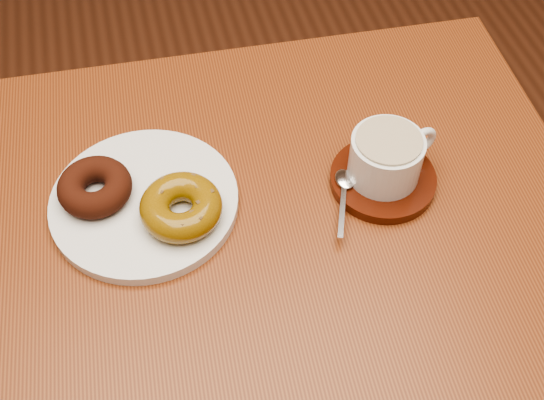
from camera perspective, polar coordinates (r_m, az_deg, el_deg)
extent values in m
cube|color=brown|center=(0.89, -1.26, -1.67)|extent=(0.89, 0.68, 0.03)
cylinder|color=#402712|center=(1.41, -18.90, -4.71)|extent=(0.05, 0.05, 0.78)
cylinder|color=#402712|center=(1.45, 12.15, 0.19)|extent=(0.05, 0.05, 0.78)
cylinder|color=silver|center=(0.89, -10.62, -0.15)|extent=(0.27, 0.27, 0.01)
torus|color=#38140B|center=(0.89, -14.61, 1.07)|extent=(0.11, 0.11, 0.03)
torus|color=#7B560D|center=(0.84, -7.62, -0.59)|extent=(0.11, 0.11, 0.04)
cube|color=#50381A|center=(0.83, -5.54, 0.51)|extent=(0.01, 0.00, 0.00)
cube|color=#50381A|center=(0.84, -6.18, 1.42)|extent=(0.01, 0.01, 0.00)
cube|color=#50381A|center=(0.85, -7.40, 1.82)|extent=(0.01, 0.01, 0.00)
cube|color=#50381A|center=(0.85, -8.73, 1.56)|extent=(0.01, 0.01, 0.00)
cube|color=#50381A|center=(0.84, -9.70, 0.75)|extent=(0.01, 0.01, 0.00)
cube|color=#50381A|center=(0.83, -9.94, -0.34)|extent=(0.01, 0.00, 0.00)
cube|color=#50381A|center=(0.82, -9.33, -1.29)|extent=(0.01, 0.01, 0.00)
cube|color=#50381A|center=(0.81, -8.09, -1.72)|extent=(0.01, 0.01, 0.00)
cube|color=#50381A|center=(0.81, -6.70, -1.45)|extent=(0.01, 0.01, 0.00)
cube|color=#50381A|center=(0.82, -5.72, -0.59)|extent=(0.01, 0.01, 0.00)
cylinder|color=#3C1208|center=(0.91, 9.25, 1.73)|extent=(0.14, 0.14, 0.01)
cylinder|color=silver|center=(0.88, 9.49, 3.50)|extent=(0.09, 0.09, 0.06)
cylinder|color=brown|center=(0.86, 9.77, 4.94)|extent=(0.08, 0.08, 0.00)
torus|color=silver|center=(0.91, 12.40, 4.84)|extent=(0.04, 0.02, 0.04)
ellipsoid|color=silver|center=(0.89, 6.09, 1.75)|extent=(0.02, 0.03, 0.01)
cube|color=silver|center=(0.86, 5.91, -0.77)|extent=(0.04, 0.09, 0.00)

